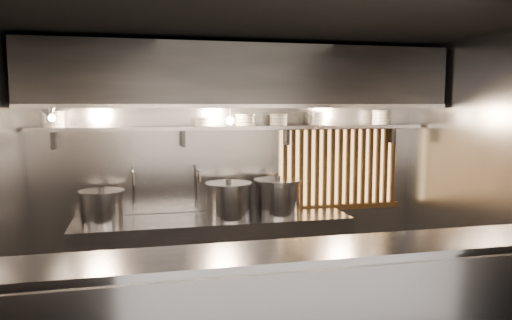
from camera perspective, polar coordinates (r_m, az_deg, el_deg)
name	(u,v)px	position (r m, az deg, el deg)	size (l,w,h in m)	color
ceiling	(267,26)	(4.37, 1.25, 15.11)	(4.50, 4.50, 0.00)	black
wall_back	(234,168)	(5.83, -2.50, -0.91)	(4.50, 4.50, 0.00)	gray
wall_right	(488,180)	(5.40, 25.00, -2.07)	(3.00, 3.00, 0.00)	gray
cooking_bench	(214,258)	(5.63, -4.79, -11.11)	(3.00, 0.70, 0.90)	#9B9BA0
bowl_shelf	(237,128)	(5.61, -2.18, 3.73)	(4.40, 0.34, 0.04)	#9B9BA0
exhaust_hood	(241,77)	(5.40, -1.74, 9.41)	(4.40, 0.81, 0.65)	#2D2D30
wood_screen	(340,167)	(6.17, 9.54, -0.79)	(1.56, 0.09, 1.04)	#FFC272
faucet_left	(133,181)	(5.61, -13.86, -2.34)	(0.04, 0.30, 0.50)	silver
faucet_right	(197,179)	(5.65, -6.73, -2.14)	(0.04, 0.30, 0.50)	silver
heat_lamp	(49,112)	(5.10, -22.59, 5.11)	(0.25, 0.35, 0.20)	#9B9BA0
pendant_bulb	(230,121)	(5.48, -2.97, 4.52)	(0.09, 0.09, 0.19)	#2D2D30
stock_pot_left	(102,207)	(5.46, -17.19, -5.11)	(0.51, 0.51, 0.39)	#9B9BA0
stock_pot_mid	(229,200)	(5.45, -3.14, -4.63)	(0.68, 0.68, 0.43)	#9B9BA0
stock_pot_right	(277,197)	(5.62, 2.47, -4.24)	(0.69, 0.69, 0.44)	#9B9BA0
bowl_stack_0	(54,119)	(5.57, -22.14, 4.33)	(0.23, 0.23, 0.17)	white
bowl_stack_1	(205,122)	(5.55, -5.86, 4.36)	(0.23, 0.23, 0.09)	white
bowl_stack_2	(246,120)	(5.63, -1.19, 4.61)	(0.24, 0.24, 0.13)	white
bowl_stack_3	(278,120)	(5.72, 2.57, 4.64)	(0.21, 0.21, 0.13)	white
bowl_stack_4	(318,118)	(5.87, 7.11, 4.82)	(0.23, 0.23, 0.17)	white
bowl_stack_5	(382,117)	(6.20, 14.17, 4.75)	(0.24, 0.24, 0.17)	white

